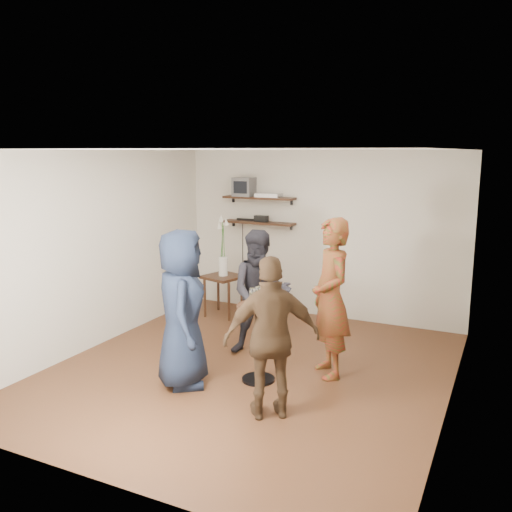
% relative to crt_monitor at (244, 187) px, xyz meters
% --- Properties ---
extents(room, '(4.58, 5.08, 2.68)m').
position_rel_crt_monitor_xyz_m(room, '(1.26, -2.38, -0.72)').
color(room, '#4A2617').
rests_on(room, ground).
extents(shelf_upper, '(1.20, 0.25, 0.04)m').
position_rel_crt_monitor_xyz_m(shelf_upper, '(0.26, 0.00, -0.17)').
color(shelf_upper, black).
rests_on(shelf_upper, room).
extents(shelf_lower, '(1.20, 0.25, 0.04)m').
position_rel_crt_monitor_xyz_m(shelf_lower, '(0.26, 0.00, -0.57)').
color(shelf_lower, black).
rests_on(shelf_lower, room).
extents(crt_monitor, '(0.32, 0.30, 0.30)m').
position_rel_crt_monitor_xyz_m(crt_monitor, '(0.00, 0.00, 0.00)').
color(crt_monitor, '#59595B').
rests_on(crt_monitor, shelf_upper).
extents(dvd_deck, '(0.40, 0.24, 0.06)m').
position_rel_crt_monitor_xyz_m(dvd_deck, '(0.43, 0.00, -0.12)').
color(dvd_deck, silver).
rests_on(dvd_deck, shelf_upper).
extents(radio, '(0.22, 0.10, 0.10)m').
position_rel_crt_monitor_xyz_m(radio, '(0.30, 0.00, -0.50)').
color(radio, black).
rests_on(radio, shelf_lower).
extents(power_strip, '(0.30, 0.05, 0.03)m').
position_rel_crt_monitor_xyz_m(power_strip, '(-0.01, 0.05, -0.54)').
color(power_strip, black).
rests_on(power_strip, shelf_lower).
extents(side_table, '(0.67, 0.67, 0.65)m').
position_rel_crt_monitor_xyz_m(side_table, '(-0.11, -0.54, -1.48)').
color(side_table, black).
rests_on(side_table, room).
extents(vase_lilies, '(0.19, 0.20, 0.99)m').
position_rel_crt_monitor_xyz_m(vase_lilies, '(-0.11, -0.54, -1.06)').
color(vase_lilies, silver).
rests_on(vase_lilies, side_table).
extents(drinks_table, '(0.49, 0.49, 0.90)m').
position_rel_crt_monitor_xyz_m(drinks_table, '(1.47, -2.58, -1.44)').
color(drinks_table, black).
rests_on(drinks_table, room).
extents(wine_glass_fl, '(0.06, 0.06, 0.19)m').
position_rel_crt_monitor_xyz_m(wine_glass_fl, '(1.41, -2.61, -0.99)').
color(wine_glass_fl, silver).
rests_on(wine_glass_fl, drinks_table).
extents(wine_glass_fr, '(0.07, 0.07, 0.21)m').
position_rel_crt_monitor_xyz_m(wine_glass_fr, '(1.53, -2.60, -0.98)').
color(wine_glass_fr, silver).
rests_on(wine_glass_fr, drinks_table).
extents(wine_glass_bl, '(0.06, 0.06, 0.19)m').
position_rel_crt_monitor_xyz_m(wine_glass_bl, '(1.44, -2.51, -0.99)').
color(wine_glass_bl, silver).
rests_on(wine_glass_bl, drinks_table).
extents(wine_glass_br, '(0.06, 0.06, 0.19)m').
position_rel_crt_monitor_xyz_m(wine_glass_br, '(1.51, -2.57, -0.99)').
color(wine_glass_br, silver).
rests_on(wine_glass_br, drinks_table).
extents(person_plaid, '(0.76, 0.81, 1.85)m').
position_rel_crt_monitor_xyz_m(person_plaid, '(2.15, -2.06, -1.09)').
color(person_plaid, '#B11418').
rests_on(person_plaid, room).
extents(person_dark, '(0.96, 0.87, 1.62)m').
position_rel_crt_monitor_xyz_m(person_dark, '(1.14, -1.80, -1.21)').
color(person_dark, black).
rests_on(person_dark, room).
extents(person_navy, '(0.93, 1.03, 1.76)m').
position_rel_crt_monitor_xyz_m(person_navy, '(0.75, -3.03, -1.14)').
color(person_navy, '#161E32').
rests_on(person_navy, room).
extents(person_brown, '(1.00, 0.86, 1.61)m').
position_rel_crt_monitor_xyz_m(person_brown, '(1.95, -3.28, -1.21)').
color(person_brown, '#3F2B1B').
rests_on(person_brown, room).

